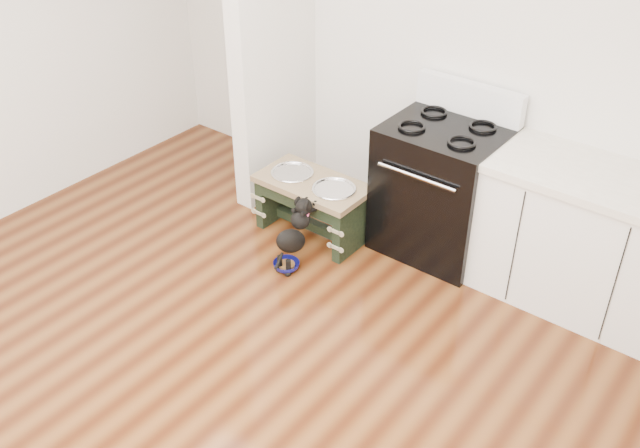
{
  "coord_description": "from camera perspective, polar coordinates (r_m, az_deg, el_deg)",
  "views": [
    {
      "loc": [
        2.15,
        -1.61,
        2.95
      ],
      "look_at": [
        -0.12,
        1.3,
        0.48
      ],
      "focal_mm": 40.0,
      "sensor_mm": 36.0,
      "label": 1
    }
  ],
  "objects": [
    {
      "name": "ground",
      "position": [
        3.99,
        -10.52,
        -14.64
      ],
      "size": [
        5.0,
        5.0,
        0.0
      ],
      "primitive_type": "plane",
      "color": "#401B0B",
      "rests_on": "ground"
    },
    {
      "name": "room_shell",
      "position": [
        3.0,
        -13.69,
        6.45
      ],
      "size": [
        5.0,
        5.0,
        5.0
      ],
      "color": "silver",
      "rests_on": "ground"
    },
    {
      "name": "partition_wall",
      "position": [
        5.23,
        -3.87,
        15.93
      ],
      "size": [
        0.15,
        0.8,
        2.7
      ],
      "primitive_type": "cube",
      "color": "silver",
      "rests_on": "ground"
    },
    {
      "name": "oven_range",
      "position": [
        4.89,
        9.65,
        2.93
      ],
      "size": [
        0.76,
        0.69,
        1.14
      ],
      "color": "black",
      "rests_on": "ground"
    },
    {
      "name": "cabinet_run",
      "position": [
        4.63,
        20.27,
        -1.21
      ],
      "size": [
        1.24,
        0.64,
        0.91
      ],
      "color": "white",
      "rests_on": "ground"
    },
    {
      "name": "dog_feeder",
      "position": [
        5.03,
        -0.63,
        2.18
      ],
      "size": [
        0.8,
        0.43,
        0.45
      ],
      "color": "black",
      "rests_on": "ground"
    },
    {
      "name": "puppy",
      "position": [
        4.75,
        -2.04,
        -0.67
      ],
      "size": [
        0.14,
        0.41,
        0.49
      ],
      "color": "black",
      "rests_on": "ground"
    },
    {
      "name": "floor_bowl",
      "position": [
        4.84,
        -2.71,
        -3.34
      ],
      "size": [
        0.21,
        0.21,
        0.06
      ],
      "rotation": [
        0.0,
        0.0,
        0.19
      ],
      "color": "#0D0E60",
      "rests_on": "ground"
    }
  ]
}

